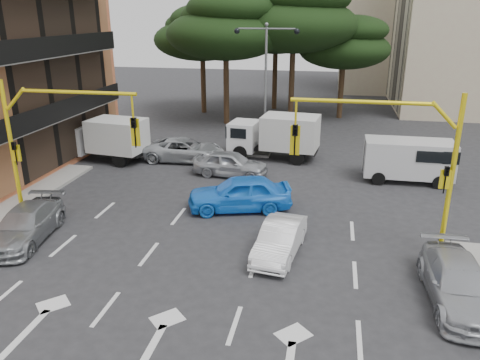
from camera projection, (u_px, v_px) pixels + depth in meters
The scene contains 20 objects.
ground at pixel (201, 259), 17.06m from camera, with size 120.00×120.00×0.00m, color #28282B.
median_strip at pixel (264, 144), 31.81m from camera, with size 1.40×6.00×0.15m, color gray.
apartment_beige_far at pixel (416, 14), 52.51m from camera, with size 16.20×12.15×16.70m.
pine_left_near at pixel (226, 25), 35.49m from camera, with size 9.15×9.15×10.23m.
pine_center at pixel (295, 15), 36.19m from camera, with size 9.98×9.98×11.16m.
pine_left_far at pixel (203, 32), 39.97m from camera, with size 8.32×8.32×9.30m.
pine_right at pixel (345, 42), 38.01m from camera, with size 7.49×7.49×8.37m.
pine_back at pixel (277, 23), 41.41m from camera, with size 9.15×9.15×10.23m.
signal_mast_right at pixel (401, 152), 16.34m from camera, with size 5.79×0.37×6.00m.
signal_mast_left at pixel (48, 134), 18.83m from camera, with size 5.79×0.37×6.00m.
street_lamp_center at pixel (266, 63), 30.01m from camera, with size 4.16×0.36×7.77m.
car_white_hatch at pixel (280, 239), 17.20m from camera, with size 1.31×3.75×1.24m, color white.
car_blue_compact at pixel (240, 193), 21.13m from camera, with size 1.87×4.66×1.59m, color blue.
car_silver_wagon at pixel (25, 225), 18.32m from camera, with size 1.82×4.48×1.30m, color gray.
car_silver_cross_a at pixel (185, 150), 28.22m from camera, with size 2.26×4.90×1.36m, color #ADB1B6.
car_silver_cross_b at pixel (231, 164), 25.59m from camera, with size 1.65×4.11×1.40m, color #AAADB3.
car_silver_parked at pixel (459, 284), 14.32m from camera, with size 1.84×4.53×1.31m, color #A7AAB0.
van_white at pixel (408, 160), 24.68m from camera, with size 2.04×4.51×2.26m, color silver, non-canonical shape.
box_truck_a at pixel (104, 139), 28.15m from camera, with size 2.21×5.25×2.58m, color silver, non-canonical shape.
box_truck_b at pixel (274, 137), 28.55m from camera, with size 2.31×5.50×2.70m, color white, non-canonical shape.
Camera 1 is at (4.34, -14.52, 8.47)m, focal length 35.00 mm.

